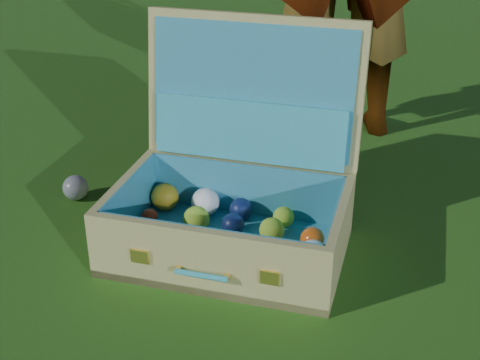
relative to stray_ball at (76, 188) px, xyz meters
name	(u,v)px	position (x,y,z in m)	size (l,w,h in m)	color
ground	(189,239)	(0.43, -0.08, -0.04)	(60.00, 60.00, 0.00)	#215114
stray_ball	(76,188)	(0.00, 0.00, 0.00)	(0.08, 0.08, 0.08)	teal
suitcase	(236,185)	(0.55, -0.02, 0.13)	(0.67, 0.58, 0.59)	tan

